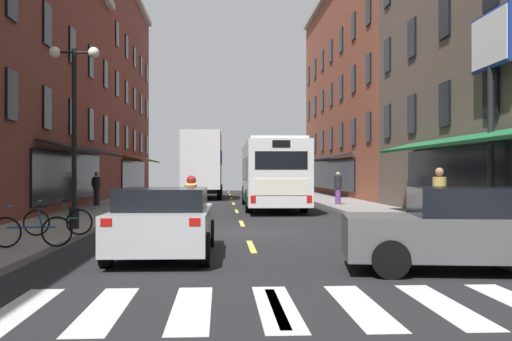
{
  "coord_description": "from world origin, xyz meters",
  "views": [
    {
      "loc": [
        -0.73,
        -17.97,
        1.76
      ],
      "look_at": [
        0.8,
        8.47,
        1.82
      ],
      "focal_mm": 43.25,
      "sensor_mm": 36.0,
      "label": 1
    }
  ],
  "objects_px": {
    "street_lamp_twin": "(74,128)",
    "box_truck": "(203,165)",
    "billboard_sign": "(491,67)",
    "motorcycle_rider": "(191,210)",
    "sedan_mid": "(477,229)",
    "pedestrian_mid": "(439,199)",
    "bicycle_near": "(32,230)",
    "pedestrian_near": "(96,188)",
    "bicycle_mid": "(58,221)",
    "transit_bus": "(271,173)",
    "pedestrian_far": "(338,188)",
    "sedan_near": "(164,221)"
  },
  "relations": [
    {
      "from": "sedan_near",
      "to": "street_lamp_twin",
      "type": "bearing_deg",
      "value": 121.25
    },
    {
      "from": "sedan_mid",
      "to": "bicycle_near",
      "type": "relative_size",
      "value": 2.76
    },
    {
      "from": "street_lamp_twin",
      "to": "box_truck",
      "type": "bearing_deg",
      "value": 82.35
    },
    {
      "from": "box_truck",
      "to": "pedestrian_near",
      "type": "relative_size",
      "value": 5.11
    },
    {
      "from": "sedan_mid",
      "to": "street_lamp_twin",
      "type": "relative_size",
      "value": 0.91
    },
    {
      "from": "bicycle_near",
      "to": "box_truck",
      "type": "bearing_deg",
      "value": 83.88
    },
    {
      "from": "transit_bus",
      "to": "box_truck",
      "type": "relative_size",
      "value": 1.34
    },
    {
      "from": "transit_bus",
      "to": "street_lamp_twin",
      "type": "bearing_deg",
      "value": -119.92
    },
    {
      "from": "billboard_sign",
      "to": "pedestrian_far",
      "type": "xyz_separation_m",
      "value": [
        -1.92,
        13.07,
        -3.83
      ]
    },
    {
      "from": "pedestrian_far",
      "to": "pedestrian_mid",
      "type": "bearing_deg",
      "value": 91.43
    },
    {
      "from": "billboard_sign",
      "to": "pedestrian_near",
      "type": "distance_m",
      "value": 19.07
    },
    {
      "from": "sedan_near",
      "to": "pedestrian_far",
      "type": "relative_size",
      "value": 2.76
    },
    {
      "from": "box_truck",
      "to": "sedan_mid",
      "type": "bearing_deg",
      "value": -79.29
    },
    {
      "from": "billboard_sign",
      "to": "sedan_near",
      "type": "height_order",
      "value": "billboard_sign"
    },
    {
      "from": "box_truck",
      "to": "bicycle_mid",
      "type": "bearing_deg",
      "value": -96.94
    },
    {
      "from": "sedan_near",
      "to": "bicycle_mid",
      "type": "xyz_separation_m",
      "value": [
        -2.95,
        3.02,
        -0.23
      ]
    },
    {
      "from": "pedestrian_mid",
      "to": "pedestrian_far",
      "type": "xyz_separation_m",
      "value": [
        0.0,
        14.22,
        -0.07
      ]
    },
    {
      "from": "billboard_sign",
      "to": "pedestrian_near",
      "type": "relative_size",
      "value": 3.85
    },
    {
      "from": "motorcycle_rider",
      "to": "bicycle_mid",
      "type": "xyz_separation_m",
      "value": [
        -3.33,
        -1.12,
        -0.21
      ]
    },
    {
      "from": "motorcycle_rider",
      "to": "pedestrian_near",
      "type": "height_order",
      "value": "pedestrian_near"
    },
    {
      "from": "billboard_sign",
      "to": "bicycle_near",
      "type": "height_order",
      "value": "billboard_sign"
    },
    {
      "from": "pedestrian_mid",
      "to": "pedestrian_far",
      "type": "bearing_deg",
      "value": 137.53
    },
    {
      "from": "sedan_mid",
      "to": "pedestrian_mid",
      "type": "bearing_deg",
      "value": 76.35
    },
    {
      "from": "bicycle_near",
      "to": "street_lamp_twin",
      "type": "height_order",
      "value": "street_lamp_twin"
    },
    {
      "from": "billboard_sign",
      "to": "sedan_near",
      "type": "bearing_deg",
      "value": -153.98
    },
    {
      "from": "bicycle_mid",
      "to": "pedestrian_near",
      "type": "height_order",
      "value": "pedestrian_near"
    },
    {
      "from": "box_truck",
      "to": "billboard_sign",
      "type": "bearing_deg",
      "value": -68.92
    },
    {
      "from": "motorcycle_rider",
      "to": "pedestrian_mid",
      "type": "height_order",
      "value": "pedestrian_mid"
    },
    {
      "from": "motorcycle_rider",
      "to": "bicycle_mid",
      "type": "bearing_deg",
      "value": -161.33
    },
    {
      "from": "billboard_sign",
      "to": "motorcycle_rider",
      "type": "bearing_deg",
      "value": -178.5
    },
    {
      "from": "pedestrian_mid",
      "to": "bicycle_near",
      "type": "bearing_deg",
      "value": -117.19
    },
    {
      "from": "transit_bus",
      "to": "street_lamp_twin",
      "type": "height_order",
      "value": "street_lamp_twin"
    },
    {
      "from": "billboard_sign",
      "to": "bicycle_mid",
      "type": "height_order",
      "value": "billboard_sign"
    },
    {
      "from": "box_truck",
      "to": "street_lamp_twin",
      "type": "bearing_deg",
      "value": -97.65
    },
    {
      "from": "billboard_sign",
      "to": "street_lamp_twin",
      "type": "height_order",
      "value": "billboard_sign"
    },
    {
      "from": "billboard_sign",
      "to": "bicycle_near",
      "type": "relative_size",
      "value": 3.66
    },
    {
      "from": "sedan_near",
      "to": "bicycle_mid",
      "type": "relative_size",
      "value": 2.62
    },
    {
      "from": "bicycle_near",
      "to": "pedestrian_far",
      "type": "distance_m",
      "value": 19.61
    },
    {
      "from": "motorcycle_rider",
      "to": "pedestrian_mid",
      "type": "bearing_deg",
      "value": -7.95
    },
    {
      "from": "transit_bus",
      "to": "sedan_mid",
      "type": "xyz_separation_m",
      "value": [
        2.06,
        -18.79,
        -0.93
      ]
    },
    {
      "from": "sedan_mid",
      "to": "bicycle_near",
      "type": "distance_m",
      "value": 9.01
    },
    {
      "from": "bicycle_near",
      "to": "motorcycle_rider",
      "type": "bearing_deg",
      "value": 48.25
    },
    {
      "from": "billboard_sign",
      "to": "sedan_mid",
      "type": "bearing_deg",
      "value": -116.01
    },
    {
      "from": "box_truck",
      "to": "bicycle_near",
      "type": "height_order",
      "value": "box_truck"
    },
    {
      "from": "bicycle_mid",
      "to": "street_lamp_twin",
      "type": "bearing_deg",
      "value": 91.54
    },
    {
      "from": "billboard_sign",
      "to": "pedestrian_far",
      "type": "bearing_deg",
      "value": 98.37
    },
    {
      "from": "pedestrian_near",
      "to": "pedestrian_mid",
      "type": "distance_m",
      "value": 18.19
    },
    {
      "from": "pedestrian_mid",
      "to": "street_lamp_twin",
      "type": "distance_m",
      "value": 10.37
    },
    {
      "from": "transit_bus",
      "to": "bicycle_near",
      "type": "height_order",
      "value": "transit_bus"
    },
    {
      "from": "box_truck",
      "to": "pedestrian_mid",
      "type": "height_order",
      "value": "box_truck"
    }
  ]
}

